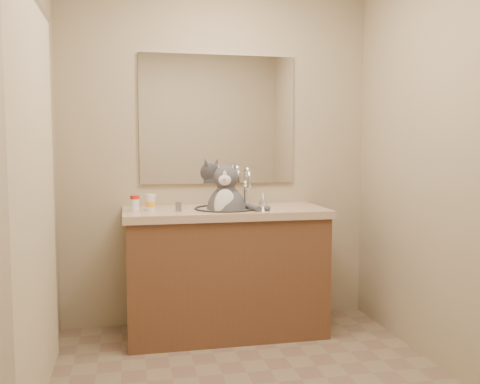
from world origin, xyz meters
The scene contains 8 objects.
room centered at (0.00, 0.00, 1.20)m, with size 2.22×2.52×2.42m.
vanity centered at (0.00, 0.96, 0.44)m, with size 1.34×0.59×1.12m.
mirror centered at (0.00, 1.24, 1.45)m, with size 1.10×0.02×0.90m, color white.
shower_curtain centered at (-1.05, 0.10, 1.03)m, with size 0.02×1.30×1.93m.
cat centered at (0.00, 0.93, 0.86)m, with size 0.36×0.38×0.52m.
pill_bottle_redcap centered at (-0.59, 0.95, 0.90)m, with size 0.07×0.07×0.10m.
pill_bottle_orange centered at (-0.49, 0.94, 0.90)m, with size 0.06×0.06×0.11m.
grey_canister centered at (-0.32, 0.88, 0.88)m, with size 0.04×0.04×0.06m.
Camera 1 is at (-0.64, -2.51, 1.28)m, focal length 40.00 mm.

